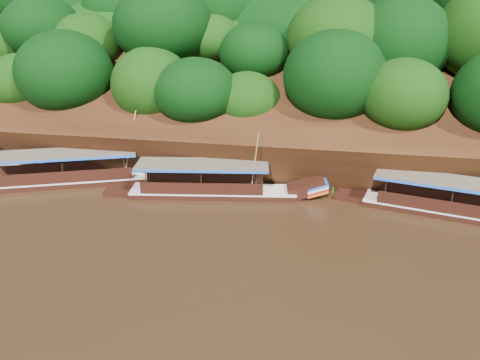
# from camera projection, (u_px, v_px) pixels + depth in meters

# --- Properties ---
(ground) EXTENTS (160.00, 160.00, 0.00)m
(ground) POSITION_uv_depth(u_px,v_px,m) (218.00, 250.00, 26.51)
(ground) COLOR black
(ground) RESTS_ON ground
(riverbank) EXTENTS (120.00, 30.06, 19.40)m
(riverbank) POSITION_uv_depth(u_px,v_px,m) (270.00, 120.00, 46.58)
(riverbank) COLOR black
(riverbank) RESTS_ON ground
(boat_0) EXTENTS (14.80, 5.28, 6.09)m
(boat_0) POSITION_uv_depth(u_px,v_px,m) (476.00, 211.00, 30.04)
(boat_0) COLOR black
(boat_0) RESTS_ON ground
(boat_1) EXTENTS (14.18, 4.10, 5.45)m
(boat_1) POSITION_uv_depth(u_px,v_px,m) (223.00, 188.00, 33.55)
(boat_1) COLOR black
(boat_1) RESTS_ON ground
(boat_2) EXTENTS (15.73, 7.78, 5.86)m
(boat_2) POSITION_uv_depth(u_px,v_px,m) (89.00, 175.00, 35.87)
(boat_2) COLOR black
(boat_2) RESTS_ON ground
(reeds) EXTENTS (49.19, 2.46, 2.05)m
(reeds) POSITION_uv_depth(u_px,v_px,m) (198.00, 173.00, 35.60)
(reeds) COLOR #24701C
(reeds) RESTS_ON ground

